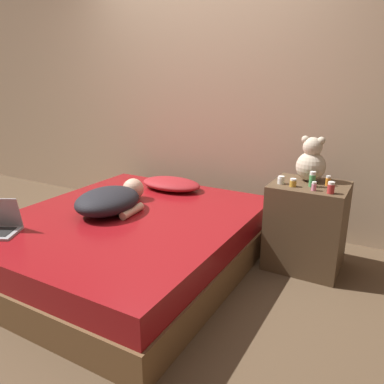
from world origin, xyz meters
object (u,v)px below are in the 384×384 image
at_px(bottle_white, 281,180).
at_px(teddy_bear, 311,162).
at_px(bottle_orange, 328,181).
at_px(bottle_amber, 293,183).
at_px(bottle_red, 331,188).
at_px(bottle_pink, 314,186).
at_px(bottle_green, 312,179).
at_px(pillow, 171,184).
at_px(person_lying, 111,200).

bearing_deg(bottle_white, teddy_bear, 49.94).
bearing_deg(bottle_orange, bottle_amber, -144.76).
bearing_deg(bottle_red, bottle_pink, 174.09).
height_order(bottle_pink, bottle_amber, bottle_pink).
distance_m(bottle_green, bottle_orange, 0.13).
bearing_deg(pillow, bottle_green, -6.67).
relative_size(person_lying, bottle_orange, 10.26).
height_order(person_lying, bottle_pink, bottle_pink).
relative_size(bottle_white, bottle_amber, 0.98).
distance_m(pillow, bottle_red, 1.47).
relative_size(pillow, bottle_white, 10.15).
distance_m(person_lying, bottle_red, 1.60).
bearing_deg(bottle_amber, person_lying, -158.31).
xyz_separation_m(teddy_bear, bottle_green, (0.05, -0.16, -0.09)).
height_order(bottle_green, bottle_orange, bottle_green).
distance_m(pillow, teddy_bear, 1.28).
xyz_separation_m(teddy_bear, bottle_orange, (0.14, -0.07, -0.11)).
bearing_deg(bottle_pink, bottle_red, -5.91).
relative_size(person_lying, bottle_red, 9.14).
relative_size(person_lying, bottle_amber, 12.65).
bearing_deg(bottle_pink, teddy_bear, 108.61).
bearing_deg(bottle_red, bottle_orange, 105.58).
xyz_separation_m(bottle_white, bottle_amber, (0.10, -0.03, 0.00)).
relative_size(bottle_red, bottle_pink, 1.29).
height_order(person_lying, teddy_bear, teddy_bear).
distance_m(bottle_pink, bottle_white, 0.25).
bearing_deg(teddy_bear, pillow, -179.72).
xyz_separation_m(teddy_bear, bottle_red, (0.20, -0.26, -0.11)).
distance_m(person_lying, bottle_amber, 1.36).
bearing_deg(bottle_amber, bottle_red, -8.31).
xyz_separation_m(pillow, person_lying, (-0.09, -0.71, 0.04)).
bearing_deg(bottle_amber, bottle_white, 163.01).
relative_size(person_lying, bottle_white, 12.97).
xyz_separation_m(bottle_red, bottle_amber, (-0.26, 0.04, -0.01)).
distance_m(bottle_white, bottle_orange, 0.33).
distance_m(person_lying, bottle_white, 1.29).
height_order(bottle_pink, bottle_green, bottle_green).
bearing_deg(bottle_orange, bottle_green, -138.30).
distance_m(bottle_red, bottle_white, 0.36).
relative_size(bottle_pink, bottle_green, 0.57).
relative_size(bottle_amber, bottle_green, 0.53).
bearing_deg(bottle_white, bottle_orange, 21.40).
bearing_deg(bottle_red, pillow, 169.91).
xyz_separation_m(bottle_red, bottle_green, (-0.15, 0.10, 0.01)).
relative_size(teddy_bear, bottle_red, 4.13).
xyz_separation_m(teddy_bear, bottle_white, (-0.16, -0.19, -0.12)).
bearing_deg(bottle_white, bottle_pink, -12.80).
xyz_separation_m(bottle_amber, bottle_green, (0.12, 0.07, 0.02)).
bearing_deg(teddy_bear, bottle_white, -130.06).
bearing_deg(bottle_red, teddy_bear, 127.03).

